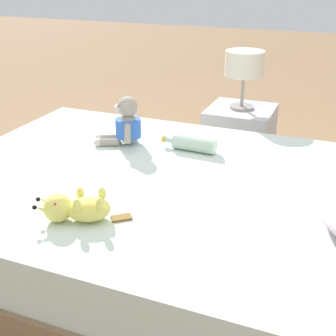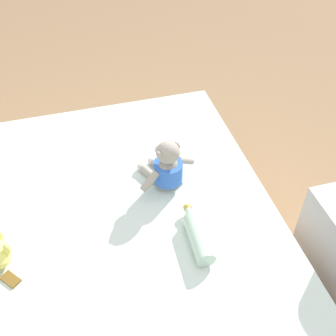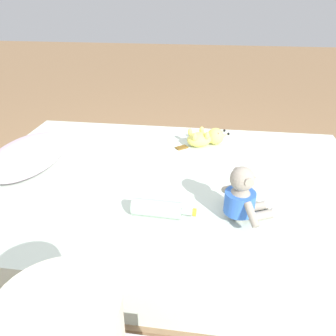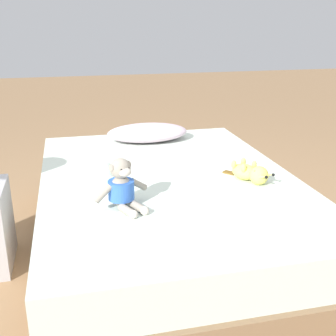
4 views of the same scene
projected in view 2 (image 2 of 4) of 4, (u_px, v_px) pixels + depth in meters
ground_plane at (121, 323)px, 1.83m from camera, size 16.00×16.00×0.00m
bed at (117, 297)px, 1.67m from camera, size 1.42×2.01×0.45m
plush_monkey at (166, 167)px, 1.74m from camera, size 0.27×0.25×0.24m
glass_bottle at (198, 237)px, 1.56m from camera, size 0.08×0.26×0.07m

